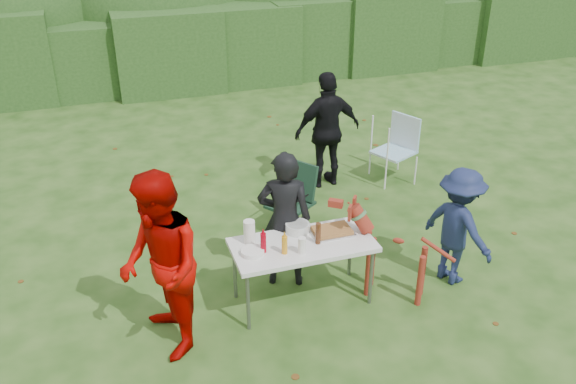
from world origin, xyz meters
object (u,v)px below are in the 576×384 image
object	(u,v)px
person_black_puffy	(328,130)
person_cook	(285,220)
folding_table	(303,247)
child	(458,227)
lawn_chair	(394,149)
ketchup_bottle	(263,243)
dog	(397,254)
camping_chair	(290,201)
person_red_jacket	(161,267)
beer_bottle	(318,233)
mustard_bottle	(285,245)
paper_towel_roll	(249,232)

from	to	relation	value
person_black_puffy	person_cook	bearing A→B (deg)	53.04
folding_table	person_black_puffy	xyz separation A→B (m)	(1.28, 2.56, 0.18)
child	lawn_chair	distance (m)	2.61
folding_table	ketchup_bottle	bearing A→B (deg)	-175.59
dog	camping_chair	distance (m)	1.76
folding_table	person_red_jacket	xyz separation A→B (m)	(-1.50, -0.28, 0.26)
child	person_cook	bearing A→B (deg)	54.31
dog	beer_bottle	xyz separation A→B (m)	(-0.85, 0.17, 0.33)
folding_table	child	size ratio (longest dim) A/B	1.08
lawn_chair	ketchup_bottle	xyz separation A→B (m)	(-2.73, -2.42, 0.35)
person_red_jacket	person_black_puffy	size ratio (longest dim) A/B	1.09
person_cook	person_red_jacket	distance (m)	1.58
mustard_bottle	dog	bearing A→B (deg)	-4.48
ketchup_bottle	paper_towel_roll	distance (m)	0.23
person_black_puffy	camping_chair	xyz separation A→B (m)	(-0.96, -1.15, -0.40)
ketchup_bottle	beer_bottle	world-z (taller)	beer_bottle
person_cook	lawn_chair	size ratio (longest dim) A/B	1.64
paper_towel_roll	lawn_chair	bearing A→B (deg)	38.04
child	dog	bearing A→B (deg)	75.82
person_black_puffy	camping_chair	distance (m)	1.55
person_cook	ketchup_bottle	world-z (taller)	person_cook
dog	lawn_chair	size ratio (longest dim) A/B	1.13
folding_table	child	world-z (taller)	child
beer_bottle	paper_towel_roll	distance (m)	0.71
paper_towel_roll	dog	bearing A→B (deg)	-14.69
person_black_puffy	dog	bearing A→B (deg)	79.38
child	ketchup_bottle	world-z (taller)	child
mustard_bottle	ketchup_bottle	distance (m)	0.22
ketchup_bottle	person_red_jacket	bearing A→B (deg)	-167.02
person_black_puffy	child	distance (m)	2.76
folding_table	person_cook	xyz separation A→B (m)	(-0.07, 0.40, 0.13)
lawn_chair	person_cook	bearing A→B (deg)	14.95
folding_table	lawn_chair	distance (m)	3.32
camping_chair	lawn_chair	world-z (taller)	lawn_chair
lawn_chair	mustard_bottle	distance (m)	3.59
person_black_puffy	lawn_chair	distance (m)	1.09
lawn_chair	paper_towel_roll	world-z (taller)	paper_towel_roll
folding_table	lawn_chair	world-z (taller)	lawn_chair
folding_table	person_cook	distance (m)	0.42
person_red_jacket	dog	bearing A→B (deg)	84.12
person_black_puffy	paper_towel_roll	bearing A→B (deg)	47.87
lawn_chair	mustard_bottle	bearing A→B (deg)	19.60
lawn_chair	folding_table	bearing A→B (deg)	21.01
folding_table	person_cook	bearing A→B (deg)	100.50
person_cook	folding_table	bearing A→B (deg)	119.80
folding_table	person_red_jacket	world-z (taller)	person_red_jacket
person_black_puffy	mustard_bottle	world-z (taller)	person_black_puffy
mustard_bottle	ketchup_bottle	bearing A→B (deg)	155.44
folding_table	paper_towel_roll	size ratio (longest dim) A/B	5.77
child	lawn_chair	xyz separation A→B (m)	(0.52, 2.54, -0.20)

